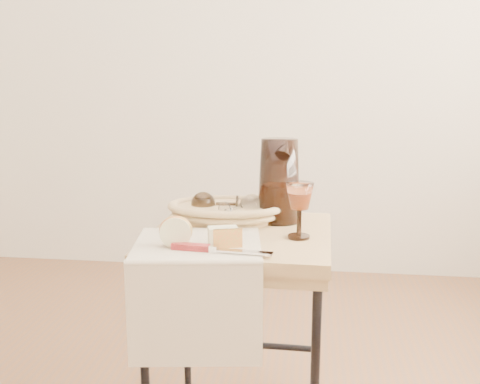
% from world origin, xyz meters
% --- Properties ---
extents(wall_back, '(3.60, 0.00, 2.70)m').
position_xyz_m(wall_back, '(0.00, 1.80, 1.35)').
color(wall_back, beige).
rests_on(wall_back, ground).
extents(side_table, '(0.52, 0.52, 0.64)m').
position_xyz_m(side_table, '(0.33, 0.31, 0.32)').
color(side_table, brown).
rests_on(side_table, floor).
extents(tea_towel, '(0.37, 0.34, 0.01)m').
position_xyz_m(tea_towel, '(0.23, 0.17, 0.65)').
color(tea_towel, '#F6E2B8').
rests_on(tea_towel, side_table).
extents(bread_basket, '(0.32, 0.23, 0.06)m').
position_xyz_m(bread_basket, '(0.27, 0.42, 0.67)').
color(bread_basket, '#AD8644').
rests_on(bread_basket, side_table).
extents(goblet_lying_a, '(0.13, 0.08, 0.08)m').
position_xyz_m(goblet_lying_a, '(0.24, 0.44, 0.69)').
color(goblet_lying_a, '#42301E').
rests_on(goblet_lying_a, bread_basket).
extents(goblet_lying_b, '(0.13, 0.14, 0.07)m').
position_xyz_m(goblet_lying_b, '(0.31, 0.41, 0.69)').
color(goblet_lying_b, white).
rests_on(goblet_lying_b, bread_basket).
extents(pitcher, '(0.24, 0.29, 0.29)m').
position_xyz_m(pitcher, '(0.42, 0.45, 0.77)').
color(pitcher, black).
rests_on(pitcher, side_table).
extents(wine_goblet, '(0.09, 0.09, 0.16)m').
position_xyz_m(wine_goblet, '(0.49, 0.27, 0.72)').
color(wine_goblet, white).
rests_on(wine_goblet, side_table).
extents(apple_half, '(0.09, 0.06, 0.08)m').
position_xyz_m(apple_half, '(0.18, 0.15, 0.69)').
color(apple_half, red).
rests_on(apple_half, tea_towel).
extents(apple_wedge, '(0.08, 0.06, 0.05)m').
position_xyz_m(apple_wedge, '(0.30, 0.16, 0.67)').
color(apple_wedge, beige).
rests_on(apple_wedge, tea_towel).
extents(table_knife, '(0.25, 0.05, 0.02)m').
position_xyz_m(table_knife, '(0.29, 0.11, 0.66)').
color(table_knife, silver).
rests_on(table_knife, tea_towel).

